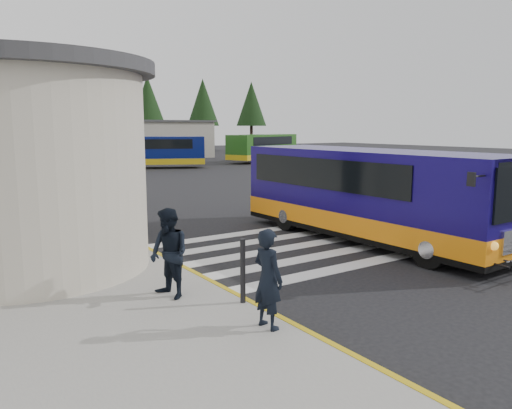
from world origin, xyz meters
TOP-DOWN VIEW (x-y plane):
  - ground at (0.00, 0.00)m, footprint 140.00×140.00m
  - curb_strip at (-4.05, 4.00)m, footprint 0.12×34.00m
  - crosswalk at (-0.50, -0.80)m, footprint 8.00×5.35m
  - depot_building at (6.00, 42.00)m, footprint 26.40×8.40m
  - tree_line at (6.29, 50.00)m, footprint 58.40×4.40m
  - transit_bus at (2.25, -1.40)m, footprint 3.60×9.94m
  - pedestrian_a at (-4.50, -5.47)m, footprint 0.48×0.66m
  - pedestrian_b at (-5.23, -3.17)m, footprint 0.84×0.98m
  - bollard at (-4.20, -4.23)m, footprint 0.10×0.10m
  - far_bus_a at (7.30, 28.12)m, footprint 9.11×6.05m
  - far_bus_b at (19.59, 29.21)m, footprint 9.38×5.70m

SIDE VIEW (x-z plane):
  - ground at x=0.00m, z-range 0.00..0.00m
  - crosswalk at x=-0.50m, z-range 0.00..0.01m
  - curb_strip at x=-4.05m, z-range 0.00..0.16m
  - bollard at x=-4.20m, z-range 0.15..1.40m
  - pedestrian_a at x=-4.50m, z-range 0.15..1.84m
  - pedestrian_b at x=-5.23m, z-range 0.15..1.92m
  - transit_bus at x=2.25m, z-range -0.06..2.73m
  - far_bus_a at x=7.30m, z-range 0.34..2.64m
  - far_bus_b at x=19.59m, z-range 0.35..2.69m
  - depot_building at x=6.00m, z-range 0.01..4.21m
  - tree_line at x=6.29m, z-range 1.77..11.77m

